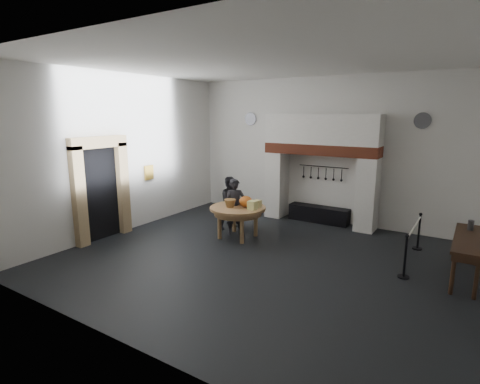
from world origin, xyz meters
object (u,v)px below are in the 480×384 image
Objects in this scene: work_table at (238,208)px; visitor_far at (231,203)px; visitor_near at (235,207)px; barrier_post_far at (419,232)px; iron_range at (319,214)px; barrier_post_near at (405,257)px; side_table at (469,239)px.

visitor_far is at bearing 136.11° from work_table.
barrier_post_far is at bearing -21.43° from visitor_near.
iron_range is 2.11× the size of barrier_post_near.
visitor_far is 5.12m from barrier_post_far.
visitor_near is 0.73× the size of side_table.
visitor_near reaches higher than iron_range.
barrier_post_near is at bearing -44.68° from iron_range.
barrier_post_far is at bearing -18.06° from iron_range.
work_table is at bearing -81.09° from visitor_near.
work_table is at bearing 175.81° from barrier_post_near.
barrier_post_near is at bearing -149.84° from side_table.
iron_range is at bearing 63.13° from work_table.
side_table is at bearing 30.16° from barrier_post_near.
barrier_post_far is (3.02, -0.98, 0.20)m from iron_range.
barrier_post_near reaches higher than work_table.
side_table is (5.67, 0.11, 0.07)m from visitor_near.
barrier_post_far is at bearing 128.29° from side_table.
visitor_far is at bearing -133.70° from iron_range.
barrier_post_far is at bearing -62.77° from visitor_far.
work_table is at bearing -116.87° from iron_range.
visitor_near is 0.57m from visitor_far.
work_table is 1.71× the size of barrier_post_near.
work_table is at bearing -118.87° from visitor_far.
visitor_far is at bearing 169.56° from barrier_post_near.
barrier_post_far is (4.99, 1.08, -0.34)m from visitor_far.
barrier_post_far is (4.37, 1.68, -0.39)m from work_table.
visitor_near reaches higher than visitor_far.
work_table is at bearing -176.75° from side_table.
barrier_post_near is at bearing -45.76° from visitor_near.
visitor_near reaches higher than work_table.
iron_range is at bearing 150.13° from side_table.
work_table is 4.70m from barrier_post_far.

